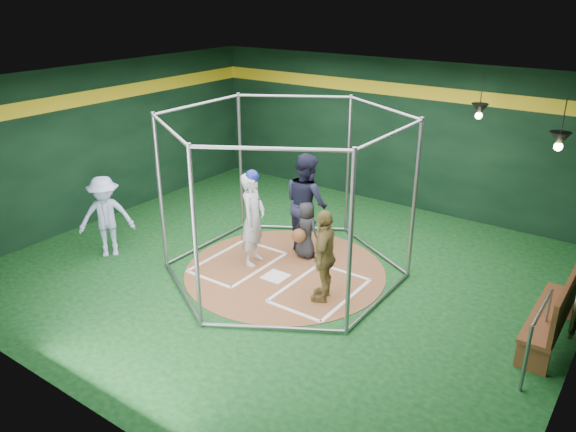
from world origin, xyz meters
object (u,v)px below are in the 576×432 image
Objects in this scene: visitor_leopard at (324,255)px; umpire at (306,203)px; batter_figure at (253,218)px; dugout_bench at (557,309)px.

visitor_leopard is 1.97m from umpire.
batter_figure reaches higher than dugout_bench.
batter_figure reaches higher than visitor_leopard.
batter_figure is at bearing -120.15° from visitor_leopard.
umpire is at bearing 64.92° from batter_figure.
batter_figure is at bearing 89.30° from umpire.
batter_figure is 1.16× the size of visitor_leopard.
visitor_leopard reaches higher than dugout_bench.
visitor_leopard is 0.83× the size of dugout_bench.
visitor_leopard is 0.80× the size of umpire.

